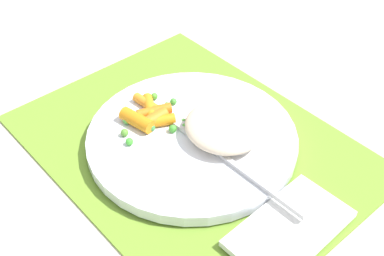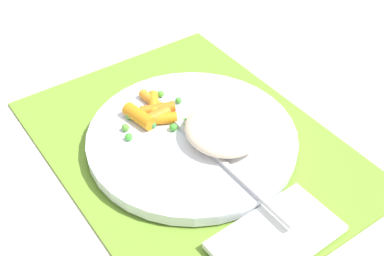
% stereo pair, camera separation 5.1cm
% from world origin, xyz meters
% --- Properties ---
extents(ground_plane, '(2.40, 2.40, 0.00)m').
position_xyz_m(ground_plane, '(0.00, 0.00, 0.00)').
color(ground_plane, beige).
extents(placemat, '(0.42, 0.32, 0.01)m').
position_xyz_m(placemat, '(0.00, 0.00, 0.00)').
color(placemat, olive).
rests_on(placemat, ground_plane).
extents(plate, '(0.26, 0.26, 0.01)m').
position_xyz_m(plate, '(0.00, 0.00, 0.01)').
color(plate, white).
rests_on(plate, placemat).
extents(rice_mound, '(0.10, 0.09, 0.03)m').
position_xyz_m(rice_mound, '(-0.03, -0.03, 0.04)').
color(rice_mound, beige).
rests_on(rice_mound, plate).
extents(carrot_portion, '(0.07, 0.06, 0.02)m').
position_xyz_m(carrot_portion, '(0.06, 0.02, 0.03)').
color(carrot_portion, orange).
rests_on(carrot_portion, plate).
extents(pea_scatter, '(0.08, 0.10, 0.01)m').
position_xyz_m(pea_scatter, '(0.05, 0.03, 0.03)').
color(pea_scatter, '#3D9246').
rests_on(pea_scatter, plate).
extents(fork, '(0.21, 0.02, 0.01)m').
position_xyz_m(fork, '(-0.05, -0.00, 0.02)').
color(fork, beige).
rests_on(fork, plate).
extents(napkin, '(0.08, 0.14, 0.01)m').
position_xyz_m(napkin, '(-0.17, 0.01, 0.01)').
color(napkin, white).
rests_on(napkin, placemat).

